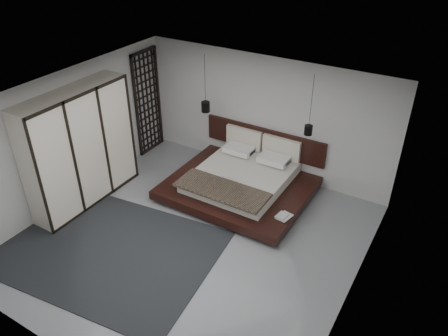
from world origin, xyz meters
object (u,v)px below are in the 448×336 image
Objects in this scene: lattice_screen at (148,102)px; wardrobe at (80,148)px; rug at (107,249)px; pendant_left at (206,107)px; pendant_right at (308,130)px; bed at (241,180)px.

lattice_screen is 2.49m from wardrobe.
pendant_left is at bearing 89.95° from rug.
pendant_left reaches higher than lattice_screen.
pendant_right is 4.55m from rug.
lattice_screen is at bearing 178.09° from pendant_left.
bed is at bearing 67.42° from rug.
lattice_screen is 0.87× the size of bed.
lattice_screen is at bearing 169.56° from bed.
wardrobe is (-1.50, -2.42, -0.35)m from pendant_left.
lattice_screen is 3.19m from bed.
rug is at bearing -112.58° from bed.
bed is at bearing 35.26° from wardrobe.
rug is at bearing -90.05° from pendant_left.
pendant_left is at bearing -180.00° from pendant_right.
rug is (-0.00, -3.46, -1.59)m from pendant_left.
wardrobe is at bearing -148.55° from pendant_right.
wardrobe is at bearing -121.80° from pendant_left.
lattice_screen is at bearing 179.20° from pendant_right.
bed is (2.98, -0.55, -1.00)m from lattice_screen.
pendant_left is 2.87m from wardrobe.
pendant_left is 0.52× the size of wardrobe.
pendant_right is at bearing 31.45° from wardrobe.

